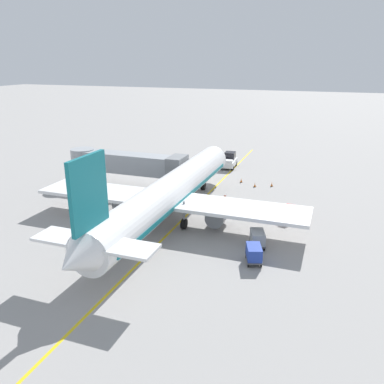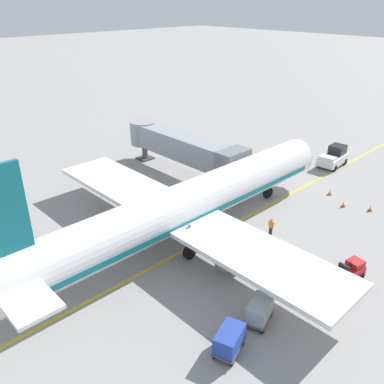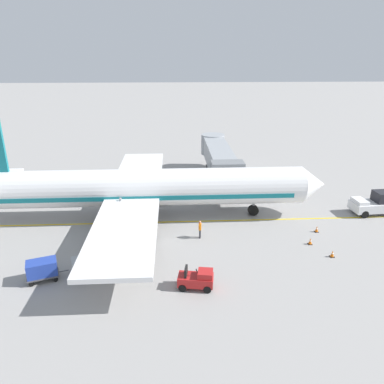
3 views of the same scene
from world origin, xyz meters
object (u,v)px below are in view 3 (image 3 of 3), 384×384
object	(u,v)px
parked_airliner	(141,188)
ground_crew_wing_walker	(200,228)
baggage_cart_second_in_train	(42,269)
safety_cone_wing_tip	(332,254)
baggage_tug_lead	(197,279)
baggage_cart_front	(87,265)
pushback_tractor	(375,204)
jet_bridge	(219,157)
safety_cone_nose_right	(310,241)
safety_cone_nose_left	(317,229)

from	to	relation	value
parked_airliner	ground_crew_wing_walker	bearing A→B (deg)	49.79
baggage_cart_second_in_train	safety_cone_wing_tip	bearing A→B (deg)	95.11
baggage_tug_lead	baggage_cart_front	bearing A→B (deg)	-103.00
pushback_tractor	baggage_tug_lead	bearing A→B (deg)	-58.35
jet_bridge	baggage_cart_second_in_train	xyz separation A→B (m)	(21.09, -15.58, -2.51)
ground_crew_wing_walker	safety_cone_nose_right	xyz separation A→B (m)	(1.73, 9.61, -0.66)
pushback_tractor	baggage_tug_lead	world-z (taller)	pushback_tractor
parked_airliner	safety_cone_wing_tip	distance (m)	18.63
baggage_cart_second_in_train	safety_cone_wing_tip	xyz separation A→B (m)	(-2.03, 22.74, -0.66)
baggage_cart_front	ground_crew_wing_walker	world-z (taller)	ground_crew_wing_walker
parked_airliner	baggage_tug_lead	size ratio (longest dim) A/B	13.98
parked_airliner	pushback_tractor	world-z (taller)	parked_airliner
baggage_tug_lead	ground_crew_wing_walker	xyz separation A→B (m)	(-7.54, 0.79, 0.24)
pushback_tractor	baggage_cart_front	world-z (taller)	pushback_tractor
baggage_tug_lead	safety_cone_wing_tip	size ratio (longest dim) A/B	4.51
jet_bridge	baggage_cart_second_in_train	distance (m)	26.34
safety_cone_nose_left	safety_cone_nose_right	xyz separation A→B (m)	(2.30, -1.46, 0.00)
parked_airliner	safety_cone_nose_right	xyz separation A→B (m)	(6.45, 15.19, -2.90)
baggage_cart_second_in_train	pushback_tractor	bearing A→B (deg)	108.72
jet_bridge	baggage_cart_front	xyz separation A→B (m)	(20.79, -12.39, -2.51)
safety_cone_wing_tip	baggage_tug_lead	bearing A→B (deg)	-72.53
baggage_cart_second_in_train	parked_airliner	bearing A→B (deg)	148.70
pushback_tractor	safety_cone_wing_tip	world-z (taller)	pushback_tractor
baggage_cart_front	safety_cone_nose_left	size ratio (longest dim) A/B	5.03
parked_airliner	baggage_tug_lead	bearing A→B (deg)	21.36
safety_cone_nose_left	safety_cone_nose_right	bearing A→B (deg)	-32.41
pushback_tractor	baggage_cart_second_in_train	bearing A→B (deg)	-71.28
baggage_tug_lead	safety_cone_nose_right	size ratio (longest dim) A/B	4.51
ground_crew_wing_walker	safety_cone_nose_left	size ratio (longest dim) A/B	2.86
baggage_cart_second_in_train	safety_cone_wing_tip	world-z (taller)	baggage_cart_second_in_train
parked_airliner	safety_cone_wing_tip	world-z (taller)	parked_airliner
jet_bridge	safety_cone_nose_left	world-z (taller)	jet_bridge
parked_airliner	safety_cone_nose_left	world-z (taller)	parked_airliner
baggage_tug_lead	jet_bridge	bearing A→B (deg)	169.29
parked_airliner	safety_cone_nose_right	bearing A→B (deg)	66.99
pushback_tractor	baggage_tug_lead	distance (m)	22.83
baggage_cart_front	safety_cone_wing_tip	bearing A→B (deg)	95.06
parked_airliner	jet_bridge	xyz separation A→B (m)	(-10.41, 9.08, 0.27)
pushback_tractor	safety_cone_wing_tip	size ratio (longest dim) A/B	7.68
jet_bridge	safety_cone_nose_right	world-z (taller)	jet_bridge
safety_cone_nose_left	baggage_cart_front	bearing A→B (deg)	-72.67
parked_airliner	safety_cone_wing_tip	size ratio (longest dim) A/B	63.07
parked_airliner	baggage_tug_lead	world-z (taller)	parked_airliner
baggage_cart_front	safety_cone_nose_right	size ratio (longest dim) A/B	5.03
jet_bridge	ground_crew_wing_walker	distance (m)	15.73
ground_crew_wing_walker	safety_cone_nose_right	distance (m)	9.79
safety_cone_nose_right	safety_cone_wing_tip	distance (m)	2.44
parked_airliner	safety_cone_nose_left	xyz separation A→B (m)	(4.15, 16.65, -2.90)
ground_crew_wing_walker	safety_cone_nose_right	size ratio (longest dim) A/B	2.86
jet_bridge	baggage_cart_front	bearing A→B (deg)	-30.79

